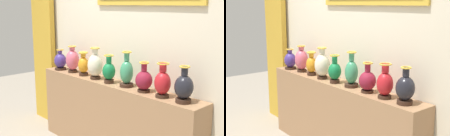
{
  "view_description": "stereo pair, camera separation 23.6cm",
  "coord_description": "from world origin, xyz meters",
  "views": [
    {
      "loc": [
        2.62,
        -2.43,
        1.87
      ],
      "look_at": [
        0.0,
        0.0,
        1.12
      ],
      "focal_mm": 49.92,
      "sensor_mm": 36.0,
      "label": 1
    },
    {
      "loc": [
        2.78,
        -2.25,
        1.87
      ],
      "look_at": [
        0.0,
        0.0,
        1.12
      ],
      "focal_mm": 49.92,
      "sensor_mm": 36.0,
      "label": 2
    }
  ],
  "objects": [
    {
      "name": "vase_crimson",
      "position": [
        0.78,
        -0.04,
        1.1
      ],
      "size": [
        0.16,
        0.16,
        0.35
      ],
      "color": "#382319",
      "rests_on": "display_shelf"
    },
    {
      "name": "vase_indigo",
      "position": [
        -1.02,
        -0.05,
        1.07
      ],
      "size": [
        0.17,
        0.17,
        0.29
      ],
      "color": "#382319",
      "rests_on": "display_shelf"
    },
    {
      "name": "display_shelf",
      "position": [
        0.0,
        0.0,
        0.47
      ],
      "size": [
        2.45,
        0.32,
        0.95
      ],
      "primitive_type": "cube",
      "color": "#99704C",
      "rests_on": "ground_plane"
    },
    {
      "name": "vase_rose",
      "position": [
        -0.76,
        -0.02,
        1.12
      ],
      "size": [
        0.18,
        0.18,
        0.36
      ],
      "color": "#382319",
      "rests_on": "display_shelf"
    },
    {
      "name": "vase_jade",
      "position": [
        0.25,
        -0.01,
        1.11
      ],
      "size": [
        0.16,
        0.16,
        0.4
      ],
      "color": "#382319",
      "rests_on": "display_shelf"
    },
    {
      "name": "curtain_gold",
      "position": [
        -1.7,
        0.1,
        1.41
      ],
      "size": [
        0.53,
        0.08,
        2.82
      ],
      "primitive_type": "cube",
      "color": "gold",
      "rests_on": "ground_plane"
    },
    {
      "name": "vase_ivory",
      "position": [
        -0.26,
        -0.04,
        1.12
      ],
      "size": [
        0.19,
        0.19,
        0.39
      ],
      "color": "#382319",
      "rests_on": "display_shelf"
    },
    {
      "name": "vase_emerald",
      "position": [
        0.0,
        -0.05,
        1.09
      ],
      "size": [
        0.15,
        0.15,
        0.33
      ],
      "color": "#382319",
      "rests_on": "display_shelf"
    },
    {
      "name": "vase_amber",
      "position": [
        -0.51,
        -0.03,
        1.09
      ],
      "size": [
        0.14,
        0.14,
        0.31
      ],
      "color": "#382319",
      "rests_on": "display_shelf"
    },
    {
      "name": "vase_onyx",
      "position": [
        1.02,
        -0.03,
        1.1
      ],
      "size": [
        0.18,
        0.18,
        0.35
      ],
      "color": "#382319",
      "rests_on": "display_shelf"
    },
    {
      "name": "vase_burgundy",
      "position": [
        0.52,
        -0.03,
        1.08
      ],
      "size": [
        0.18,
        0.18,
        0.32
      ],
      "color": "#382319",
      "rests_on": "display_shelf"
    },
    {
      "name": "back_wall",
      "position": [
        0.01,
        0.22,
        1.6
      ],
      "size": [
        4.18,
        0.14,
        3.16
      ],
      "color": "beige",
      "rests_on": "ground_plane"
    }
  ]
}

